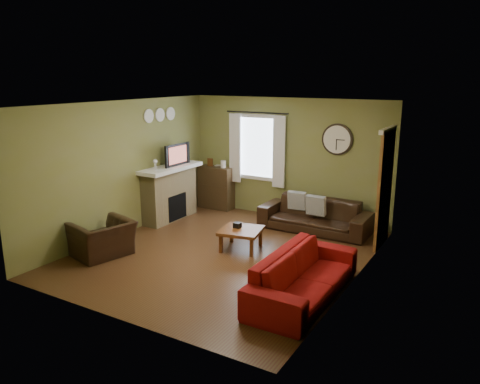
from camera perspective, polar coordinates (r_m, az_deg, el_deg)
The scene contains 31 objects.
floor at distance 8.30m, azimuth -2.01°, elevation -7.54°, with size 4.60×5.20×0.00m, color #4B2E18.
ceiling at distance 7.73m, azimuth -2.18°, elevation 10.67°, with size 4.60×5.20×0.00m, color white.
wall_left at distance 9.33m, azimuth -14.12°, elevation 2.79°, with size 0.00×5.20×2.60m, color olive.
wall_right at distance 6.99m, azimuth 14.04°, elevation -0.92°, with size 0.00×5.20×2.60m, color olive.
wall_back at distance 10.16m, azimuth 5.81°, elevation 4.05°, with size 4.60×0.00×2.60m, color olive.
wall_front at distance 5.96m, azimuth -15.62°, elevation -3.61°, with size 4.60×0.00×2.60m, color olive.
fireplace at distance 10.20m, azimuth -8.57°, elevation -0.32°, with size 0.40×1.40×1.10m, color tan.
firebox at distance 10.15m, azimuth -7.68°, elevation -1.82°, with size 0.04×0.60×0.55m, color black.
mantel at distance 10.05m, azimuth -8.56°, elevation 2.92°, with size 0.58×1.60×0.08m, color white.
tv at distance 10.11m, azimuth -7.98°, elevation 4.24°, with size 0.60×0.08×0.35m, color black.
tv_screen at distance 10.06m, azimuth -7.63°, elevation 4.52°, with size 0.02×0.62×0.36m, color #994C3F.
medallion_left at distance 9.77m, azimuth -11.07°, elevation 9.08°, with size 0.28×0.28×0.03m, color white.
medallion_mid at distance 10.03m, azimuth -9.74°, elevation 9.26°, with size 0.28×0.28×0.03m, color white.
medallion_right at distance 10.30m, azimuth -8.48°, elevation 9.43°, with size 0.28×0.28×0.03m, color white.
window_pane at distance 10.42m, azimuth 2.27°, elevation 5.47°, with size 1.00×0.02×1.30m, color silver, non-canonical shape.
curtain_rod at distance 10.24m, azimuth 2.05°, elevation 9.66°, with size 0.03×0.03×1.50m, color black.
curtain_left at distance 10.61m, azimuth -0.62°, elevation 5.36°, with size 0.28×0.04×1.55m, color white.
curtain_right at distance 10.09m, azimuth 4.77°, elevation 4.86°, with size 0.28×0.04×1.55m, color white.
wall_clock at distance 9.64m, azimuth 11.74°, elevation 6.29°, with size 0.64×0.06×0.64m, color white, non-canonical shape.
door at distance 8.80m, azimuth 17.22°, elevation 0.24°, with size 0.05×0.90×2.10m, color brown.
bookshelf at distance 10.98m, azimuth -2.94°, elevation 0.55°, with size 0.83×0.35×0.99m, color #3B2A18, non-canonical shape.
book at distance 11.05m, azimuth -2.96°, elevation 3.11°, with size 0.15×0.21×0.02m, color #5C2F12.
sofa_brown at distance 9.52m, azimuth 9.09°, elevation -2.81°, with size 2.19×0.86×0.64m, color black.
pillow_left at distance 9.69m, azimuth 6.95°, elevation -1.02°, with size 0.37×0.11×0.37m, color #909499.
pillow_right at distance 9.38m, azimuth 9.23°, elevation -1.62°, with size 0.39×0.12×0.39m, color #909499.
sofa_red at distance 6.73m, azimuth 7.79°, elevation -10.02°, with size 2.22×0.87×0.65m, color maroon.
armchair at distance 8.46m, azimuth -16.40°, elevation -5.50°, with size 0.95×0.83×0.62m, color black.
coffee_table at distance 8.46m, azimuth 0.14°, elevation -5.75°, with size 0.71×0.71×0.38m, color #5C2F12, non-canonical shape.
tissue_box at distance 8.47m, azimuth -0.33°, elevation -4.21°, with size 0.12×0.12×0.09m, color black.
wine_glass_a at distance 9.64m, azimuth -10.34°, elevation 3.27°, with size 0.08×0.08×0.22m, color white, non-canonical shape.
wine_glass_b at distance 9.66m, azimuth -10.22°, elevation 3.26°, with size 0.07×0.07×0.21m, color white, non-canonical shape.
Camera 1 is at (4.15, -6.51, 3.06)m, focal length 35.00 mm.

